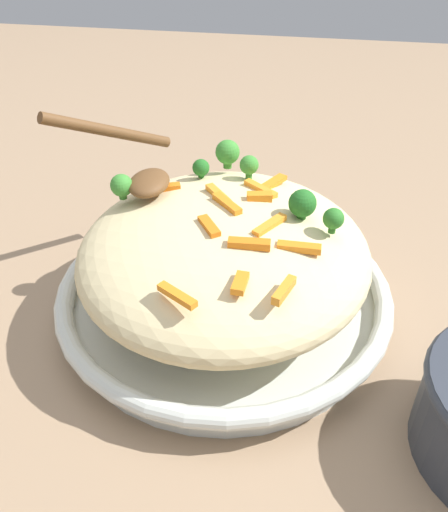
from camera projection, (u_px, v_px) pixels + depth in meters
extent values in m
plane|color=#9E7F60|center=(224.00, 311.00, 0.55)|extent=(2.40, 2.40, 0.00)
cylinder|color=silver|center=(224.00, 303.00, 0.55)|extent=(0.31, 0.31, 0.02)
torus|color=silver|center=(224.00, 288.00, 0.53)|extent=(0.34, 0.34, 0.02)
torus|color=black|center=(224.00, 285.00, 0.53)|extent=(0.33, 0.33, 0.00)
ellipsoid|color=beige|center=(224.00, 251.00, 0.51)|extent=(0.30, 0.28, 0.08)
cube|color=orange|center=(284.00, 290.00, 0.40)|extent=(0.03, 0.02, 0.01)
cube|color=orange|center=(261.00, 189.00, 0.53)|extent=(0.03, 0.04, 0.01)
cube|color=orange|center=(259.00, 197.00, 0.51)|extent=(0.01, 0.03, 0.01)
cube|color=orange|center=(209.00, 227.00, 0.46)|extent=(0.03, 0.03, 0.01)
cube|color=orange|center=(299.00, 247.00, 0.45)|extent=(0.01, 0.04, 0.01)
cube|color=orange|center=(240.00, 283.00, 0.41)|extent=(0.03, 0.01, 0.01)
cube|color=orange|center=(218.00, 194.00, 0.51)|extent=(0.04, 0.03, 0.01)
cube|color=orange|center=(232.00, 205.00, 0.49)|extent=(0.03, 0.03, 0.01)
cube|color=orange|center=(163.00, 188.00, 0.53)|extent=(0.02, 0.04, 0.01)
cube|color=orange|center=(272.00, 183.00, 0.54)|extent=(0.04, 0.03, 0.01)
cube|color=orange|center=(177.00, 295.00, 0.40)|extent=(0.03, 0.04, 0.01)
cube|color=orange|center=(270.00, 225.00, 0.47)|extent=(0.04, 0.03, 0.01)
cube|color=orange|center=(249.00, 244.00, 0.44)|extent=(0.01, 0.04, 0.01)
cylinder|color=#377928|center=(228.00, 164.00, 0.58)|extent=(0.01, 0.01, 0.01)
sphere|color=#3D8E33|center=(228.00, 152.00, 0.57)|extent=(0.03, 0.03, 0.03)
cylinder|color=#205B1C|center=(301.00, 215.00, 0.49)|extent=(0.01, 0.01, 0.01)
sphere|color=#236B23|center=(302.00, 203.00, 0.48)|extent=(0.03, 0.03, 0.03)
cylinder|color=#205B1C|center=(201.00, 175.00, 0.56)|extent=(0.01, 0.01, 0.00)
sphere|color=#236B23|center=(201.00, 168.00, 0.55)|extent=(0.02, 0.02, 0.02)
cylinder|color=#377928|center=(249.00, 175.00, 0.55)|extent=(0.01, 0.01, 0.01)
sphere|color=#3D8E33|center=(249.00, 165.00, 0.55)|extent=(0.02, 0.02, 0.02)
cylinder|color=#296820|center=(332.00, 227.00, 0.47)|extent=(0.01, 0.01, 0.01)
sphere|color=#2D7A28|center=(334.00, 217.00, 0.47)|extent=(0.02, 0.02, 0.02)
cylinder|color=#377928|center=(123.00, 195.00, 0.52)|extent=(0.01, 0.01, 0.01)
sphere|color=#3D8E33|center=(122.00, 185.00, 0.51)|extent=(0.02, 0.02, 0.02)
ellipsoid|color=brown|center=(149.00, 183.00, 0.52)|extent=(0.06, 0.04, 0.02)
cylinder|color=brown|center=(110.00, 131.00, 0.55)|extent=(0.12, 0.10, 0.08)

